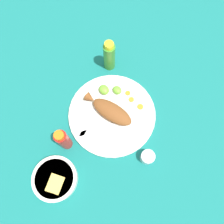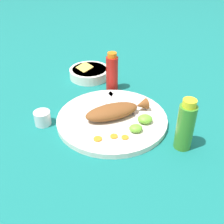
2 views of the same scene
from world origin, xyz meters
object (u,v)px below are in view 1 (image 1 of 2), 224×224
(fried_fish, at_px, (110,111))
(guacamole_bowl, at_px, (55,179))
(hot_sauce_bottle_green, at_px, (109,56))
(salt_cup, at_px, (148,157))
(hot_sauce_bottle_red, at_px, (63,140))
(fork_far, at_px, (90,120))
(fork_near, at_px, (96,130))
(main_plate, at_px, (112,114))

(fried_fish, xyz_separation_m, guacamole_bowl, (0.09, -0.33, -0.02))
(hot_sauce_bottle_green, distance_m, salt_cup, 0.45)
(hot_sauce_bottle_red, distance_m, salt_cup, 0.33)
(fork_far, xyz_separation_m, guacamole_bowl, (0.11, -0.24, 0.00))
(fork_far, relative_size, hot_sauce_bottle_green, 1.04)
(fork_near, distance_m, hot_sauce_bottle_red, 0.14)
(fork_near, bearing_deg, hot_sauce_bottle_green, -118.15)
(fork_far, distance_m, hot_sauce_bottle_red, 0.14)
(fork_far, bearing_deg, fork_near, 58.72)
(fried_fish, relative_size, guacamole_bowl, 1.34)
(fork_far, height_order, guacamole_bowl, guacamole_bowl)
(hot_sauce_bottle_green, bearing_deg, salt_cup, -17.40)
(fried_fish, relative_size, fork_near, 1.26)
(fork_far, height_order, hot_sauce_bottle_red, hot_sauce_bottle_red)
(fried_fish, xyz_separation_m, fork_far, (-0.02, -0.09, -0.02))
(hot_sauce_bottle_red, xyz_separation_m, guacamole_bowl, (0.09, -0.11, -0.05))
(main_plate, xyz_separation_m, salt_cup, (0.23, 0.00, 0.01))
(fried_fish, relative_size, fork_far, 1.33)
(main_plate, distance_m, guacamole_bowl, 0.34)
(hot_sauce_bottle_green, xyz_separation_m, guacamole_bowl, (0.28, -0.47, -0.05))
(main_plate, relative_size, fork_near, 2.04)
(hot_sauce_bottle_red, relative_size, hot_sauce_bottle_green, 0.95)
(main_plate, bearing_deg, salt_cup, 0.91)
(fried_fish, height_order, fork_far, fried_fish)
(fried_fish, bearing_deg, guacamole_bowl, -94.22)
(fork_far, xyz_separation_m, hot_sauce_bottle_red, (0.02, -0.13, 0.05))
(salt_cup, bearing_deg, fried_fish, -178.33)
(main_plate, bearing_deg, guacamole_bowl, -76.73)
(guacamole_bowl, bearing_deg, fork_near, 104.38)
(fork_near, bearing_deg, main_plate, -150.97)
(guacamole_bowl, bearing_deg, main_plate, 103.27)
(fried_fish, bearing_deg, hot_sauce_bottle_red, -110.05)
(salt_cup, bearing_deg, fork_far, -160.21)
(main_plate, relative_size, hot_sauce_bottle_red, 2.38)
(main_plate, xyz_separation_m, hot_sauce_bottle_green, (-0.20, 0.14, 0.07))
(main_plate, distance_m, hot_sauce_bottle_green, 0.25)
(salt_cup, relative_size, guacamole_bowl, 0.32)
(fried_fish, relative_size, salt_cup, 4.19)
(guacamole_bowl, bearing_deg, salt_cup, 65.75)
(fork_near, xyz_separation_m, fork_far, (-0.05, 0.00, 0.00))
(fork_near, distance_m, hot_sauce_bottle_green, 0.32)
(fried_fish, distance_m, guacamole_bowl, 0.34)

